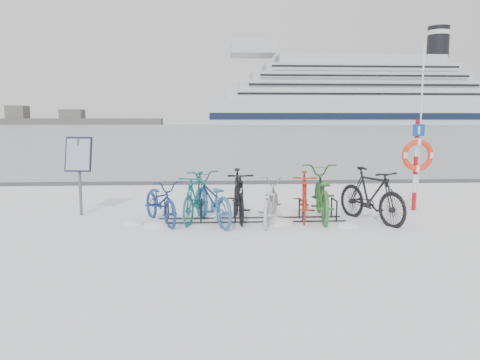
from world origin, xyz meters
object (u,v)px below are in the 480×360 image
at_px(info_board, 79,159).
at_px(cruise_ferry, 355,98).
at_px(bike_rack, 251,212).
at_px(lifebuoy_station, 417,155).

height_order(info_board, cruise_ferry, cruise_ferry).
relative_size(bike_rack, cruise_ferry, 0.03).
bearing_deg(lifebuoy_station, bike_rack, -167.16).
bearing_deg(bike_rack, lifebuoy_station, 12.84).
xyz_separation_m(info_board, lifebuoy_station, (7.83, 0.13, 0.04)).
distance_m(info_board, cruise_ferry, 242.80).
bearing_deg(lifebuoy_station, info_board, -179.01).
height_order(bike_rack, info_board, info_board).
distance_m(lifebuoy_station, cruise_ferry, 240.33).
bearing_deg(info_board, bike_rack, -3.58).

